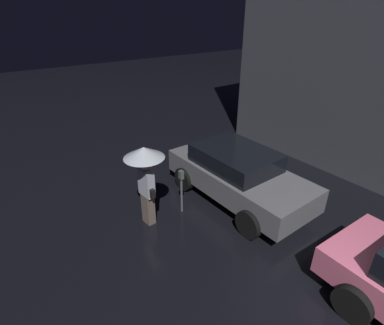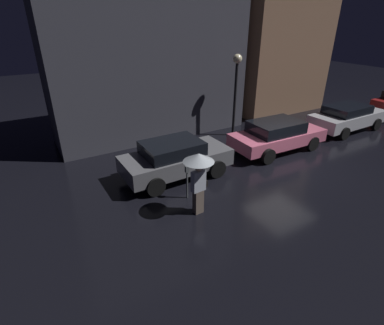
# 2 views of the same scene
# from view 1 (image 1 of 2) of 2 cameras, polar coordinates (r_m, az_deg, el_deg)

# --- Properties ---
(parked_car_grey) EXTENTS (4.22, 2.03, 1.47)m
(parked_car_grey) POSITION_cam_1_polar(r_m,az_deg,el_deg) (8.32, 8.67, -2.15)
(parked_car_grey) COLOR slate
(parked_car_grey) RESTS_ON ground
(pedestrian_with_umbrella) EXTENTS (0.95, 0.95, 2.08)m
(pedestrian_with_umbrella) POSITION_cam_1_polar(r_m,az_deg,el_deg) (6.98, -8.94, -0.88)
(pedestrian_with_umbrella) COLOR #66564C
(pedestrian_with_umbrella) RESTS_ON ground
(parking_meter) EXTENTS (0.12, 0.10, 1.22)m
(parking_meter) POSITION_cam_1_polar(r_m,az_deg,el_deg) (7.70, -2.03, -4.65)
(parking_meter) COLOR #4C5154
(parking_meter) RESTS_ON ground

